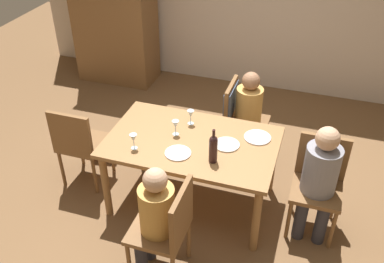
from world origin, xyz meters
name	(u,v)px	position (x,y,z in m)	size (l,w,h in m)	color
ground_plane	(192,200)	(0.00, 0.00, 0.00)	(10.00, 10.00, 0.00)	brown
armoire_cabinet	(113,6)	(-1.88, 2.24, 1.10)	(1.18, 0.62, 2.18)	brown
dining_table	(192,148)	(0.00, 0.00, 0.66)	(1.57, 0.98, 0.75)	olive
chair_far_right	(237,111)	(0.23, 0.87, 0.59)	(0.46, 0.44, 0.92)	brown
chair_right_end	(319,178)	(1.16, 0.09, 0.53)	(0.44, 0.44, 0.92)	brown
chair_near	(168,226)	(0.09, -0.87, 0.53)	(0.44, 0.44, 0.92)	brown
chair_left_end	(79,142)	(-1.16, -0.09, 0.53)	(0.44, 0.44, 0.92)	brown
person_woman_host	(251,111)	(0.38, 0.87, 0.63)	(0.32, 0.28, 1.08)	#33333D
person_man_bearded	(320,176)	(1.16, -0.03, 0.65)	(0.30, 0.35, 1.13)	#33333D
person_man_guest	(154,214)	(-0.03, -0.87, 0.63)	(0.32, 0.28, 1.08)	#33333D
wine_bottle_tall_green	(213,148)	(0.26, -0.23, 0.89)	(0.07, 0.07, 0.32)	black
wine_glass_near_left	(176,125)	(-0.18, 0.05, 0.86)	(0.07, 0.07, 0.15)	silver
wine_glass_centre	(191,114)	(-0.10, 0.26, 0.86)	(0.07, 0.07, 0.15)	silver
wine_glass_near_right	(133,138)	(-0.46, -0.27, 0.86)	(0.07, 0.07, 0.15)	silver
dinner_plate_host	(178,153)	(-0.06, -0.23, 0.76)	(0.23, 0.23, 0.01)	white
dinner_plate_guest_left	(227,145)	(0.32, 0.03, 0.76)	(0.23, 0.23, 0.01)	silver
dinner_plate_guest_right	(257,137)	(0.56, 0.22, 0.76)	(0.25, 0.25, 0.01)	white
handbag	(104,150)	(-1.16, 0.35, 0.11)	(0.28, 0.12, 0.22)	brown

